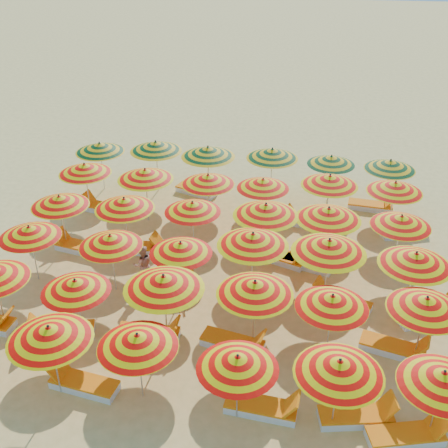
% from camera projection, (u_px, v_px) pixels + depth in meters
% --- Properties ---
extents(ground, '(120.00, 120.00, 0.00)m').
position_uv_depth(ground, '(222.00, 274.00, 18.12)').
color(ground, '#F5CA6D').
rests_on(ground, ground).
extents(umbrella_1, '(2.06, 2.06, 2.12)m').
position_uv_depth(umbrella_1, '(49.00, 334.00, 12.85)').
color(umbrella_1, silver).
rests_on(umbrella_1, ground).
extents(umbrella_2, '(2.44, 2.44, 2.01)m').
position_uv_depth(umbrella_2, '(137.00, 341.00, 12.78)').
color(umbrella_2, silver).
rests_on(umbrella_2, ground).
extents(umbrella_3, '(2.33, 2.33, 1.96)m').
position_uv_depth(umbrella_3, '(238.00, 362.00, 12.26)').
color(umbrella_3, silver).
rests_on(umbrella_3, ground).
extents(umbrella_4, '(2.40, 2.40, 2.10)m').
position_uv_depth(umbrella_4, '(339.00, 367.00, 11.95)').
color(umbrella_4, silver).
rests_on(umbrella_4, ground).
extents(umbrella_5, '(2.39, 2.39, 2.02)m').
position_uv_depth(umbrella_5, '(443.00, 379.00, 11.76)').
color(umbrella_5, silver).
rests_on(umbrella_5, ground).
extents(umbrella_7, '(1.95, 1.95, 1.95)m').
position_uv_depth(umbrella_7, '(75.00, 286.00, 14.71)').
color(umbrella_7, silver).
rests_on(umbrella_7, ground).
extents(umbrella_8, '(2.70, 2.70, 2.25)m').
position_uv_depth(umbrella_8, '(164.00, 282.00, 14.39)').
color(umbrella_8, silver).
rests_on(umbrella_8, ground).
extents(umbrella_9, '(2.50, 2.50, 2.14)m').
position_uv_depth(umbrella_9, '(255.00, 288.00, 14.34)').
color(umbrella_9, silver).
rests_on(umbrella_9, ground).
extents(umbrella_10, '(2.38, 2.38, 2.00)m').
position_uv_depth(umbrella_10, '(332.00, 301.00, 14.07)').
color(umbrella_10, silver).
rests_on(umbrella_10, ground).
extents(umbrella_11, '(2.55, 2.55, 2.06)m').
position_uv_depth(umbrella_11, '(426.00, 304.00, 13.89)').
color(umbrella_11, silver).
rests_on(umbrella_11, ground).
extents(umbrella_12, '(2.36, 2.36, 2.00)m').
position_uv_depth(umbrella_12, '(29.00, 232.00, 17.02)').
color(umbrella_12, silver).
rests_on(umbrella_12, ground).
extents(umbrella_13, '(2.47, 2.47, 2.02)m').
position_uv_depth(umbrella_13, '(111.00, 241.00, 16.54)').
color(umbrella_13, silver).
rests_on(umbrella_13, ground).
extents(umbrella_14, '(2.31, 2.31, 1.97)m').
position_uv_depth(umbrella_14, '(181.00, 248.00, 16.29)').
color(umbrella_14, silver).
rests_on(umbrella_14, ground).
extents(umbrella_15, '(2.60, 2.60, 2.24)m').
position_uv_depth(umbrella_15, '(253.00, 240.00, 16.23)').
color(umbrella_15, silver).
rests_on(umbrella_15, ground).
extents(umbrella_16, '(2.34, 2.34, 2.29)m').
position_uv_depth(umbrella_16, '(329.00, 246.00, 15.84)').
color(umbrella_16, silver).
rests_on(umbrella_16, ground).
extents(umbrella_17, '(2.05, 2.05, 2.16)m').
position_uv_depth(umbrella_17, '(416.00, 259.00, 15.47)').
color(umbrella_17, silver).
rests_on(umbrella_17, ground).
extents(umbrella_18, '(2.15, 2.15, 2.06)m').
position_uv_depth(umbrella_18, '(60.00, 201.00, 18.66)').
color(umbrella_18, silver).
rests_on(umbrella_18, ground).
extents(umbrella_19, '(2.56, 2.56, 2.11)m').
position_uv_depth(umbrella_19, '(124.00, 204.00, 18.39)').
color(umbrella_19, silver).
rests_on(umbrella_19, ground).
extents(umbrella_20, '(2.27, 2.27, 1.99)m').
position_uv_depth(umbrella_20, '(193.00, 207.00, 18.41)').
color(umbrella_20, silver).
rests_on(umbrella_20, ground).
extents(umbrella_21, '(2.66, 2.66, 2.24)m').
position_uv_depth(umbrella_21, '(266.00, 210.00, 17.78)').
color(umbrella_21, silver).
rests_on(umbrella_21, ground).
extents(umbrella_22, '(2.20, 2.20, 2.21)m').
position_uv_depth(umbrella_22, '(329.00, 214.00, 17.62)').
color(umbrella_22, silver).
rests_on(umbrella_22, ground).
extents(umbrella_23, '(2.46, 2.46, 2.03)m').
position_uv_depth(umbrella_23, '(401.00, 221.00, 17.55)').
color(umbrella_23, silver).
rests_on(umbrella_23, ground).
extents(umbrella_24, '(2.56, 2.56, 2.09)m').
position_uv_depth(umbrella_24, '(85.00, 169.00, 20.85)').
color(umbrella_24, silver).
rests_on(umbrella_24, ground).
extents(umbrella_25, '(2.24, 2.24, 2.17)m').
position_uv_depth(umbrella_25, '(145.00, 174.00, 20.25)').
color(umbrella_25, silver).
rests_on(umbrella_25, ground).
extents(umbrella_26, '(2.11, 2.11, 2.04)m').
position_uv_depth(umbrella_26, '(208.00, 180.00, 20.13)').
color(umbrella_26, silver).
rests_on(umbrella_26, ground).
extents(umbrella_27, '(2.35, 2.35, 2.00)m').
position_uv_depth(umbrella_27, '(263.00, 184.00, 19.92)').
color(umbrella_27, silver).
rests_on(umbrella_27, ground).
extents(umbrella_28, '(2.51, 2.51, 2.16)m').
position_uv_depth(umbrella_28, '(330.00, 180.00, 19.83)').
color(umbrella_28, silver).
rests_on(umbrella_28, ground).
extents(umbrella_29, '(2.46, 2.46, 2.08)m').
position_uv_depth(umbrella_29, '(395.00, 187.00, 19.53)').
color(umbrella_29, silver).
rests_on(umbrella_29, ground).
extents(umbrella_30, '(2.06, 2.06, 2.10)m').
position_uv_depth(umbrella_30, '(100.00, 147.00, 22.62)').
color(umbrella_30, silver).
rests_on(umbrella_30, ground).
extents(umbrella_31, '(2.51, 2.51, 2.22)m').
position_uv_depth(umbrella_31, '(156.00, 146.00, 22.45)').
color(umbrella_31, silver).
rests_on(umbrella_31, ground).
extents(umbrella_32, '(2.50, 2.50, 2.25)m').
position_uv_depth(umbrella_32, '(208.00, 152.00, 21.89)').
color(umbrella_32, silver).
rests_on(umbrella_32, ground).
extents(umbrella_33, '(2.27, 2.27, 2.16)m').
position_uv_depth(umbrella_33, '(272.00, 154.00, 21.93)').
color(umbrella_33, silver).
rests_on(umbrella_33, ground).
extents(umbrella_34, '(2.29, 2.29, 1.97)m').
position_uv_depth(umbrella_34, '(331.00, 160.00, 21.79)').
color(umbrella_34, silver).
rests_on(umbrella_34, ground).
extents(umbrella_35, '(2.11, 2.11, 2.05)m').
position_uv_depth(umbrella_35, '(390.00, 165.00, 21.22)').
color(umbrella_35, silver).
rests_on(umbrella_35, ground).
extents(lounger_0, '(1.81, 0.89, 0.69)m').
position_uv_depth(lounger_0, '(83.00, 383.00, 13.82)').
color(lounger_0, white).
rests_on(lounger_0, ground).
extents(lounger_1, '(1.79, 0.79, 0.69)m').
position_uv_depth(lounger_1, '(263.00, 407.00, 13.17)').
color(lounger_1, white).
rests_on(lounger_1, ground).
extents(lounger_2, '(1.81, 0.87, 0.69)m').
position_uv_depth(lounger_2, '(358.00, 416.00, 12.95)').
color(lounger_2, white).
rests_on(lounger_2, ground).
extents(lounger_3, '(1.82, 0.98, 0.69)m').
position_uv_depth(lounger_3, '(407.00, 435.00, 12.48)').
color(lounger_3, white).
rests_on(lounger_3, ground).
extents(lounger_5, '(1.82, 1.02, 0.69)m').
position_uv_depth(lounger_5, '(61.00, 331.00, 15.50)').
color(lounger_5, white).
rests_on(lounger_5, ground).
extents(lounger_6, '(1.74, 0.60, 0.69)m').
position_uv_depth(lounger_6, '(150.00, 333.00, 15.42)').
color(lounger_6, white).
rests_on(lounger_6, ground).
extents(lounger_7, '(1.82, 0.99, 0.69)m').
position_uv_depth(lounger_7, '(234.00, 343.00, 15.09)').
color(lounger_7, white).
rests_on(lounger_7, ground).
extents(lounger_8, '(1.83, 1.04, 0.69)m').
position_uv_depth(lounger_8, '(394.00, 348.00, 14.92)').
color(lounger_8, white).
rests_on(lounger_8, ground).
extents(lounger_9, '(1.82, 1.02, 0.69)m').
position_uv_depth(lounger_9, '(167.00, 288.00, 17.23)').
color(lounger_9, white).
rests_on(lounger_9, ground).
extents(lounger_10, '(1.82, 1.17, 0.69)m').
position_uv_depth(lounger_10, '(341.00, 302.00, 16.64)').
color(lounger_10, white).
rests_on(lounger_10, ground).
extents(lounger_11, '(1.82, 1.21, 0.69)m').
position_uv_depth(lounger_11, '(428.00, 316.00, 16.08)').
color(lounger_11, white).
rests_on(lounger_11, ground).
extents(lounger_12, '(1.82, 0.97, 0.69)m').
position_uv_depth(lounger_12, '(79.00, 247.00, 19.29)').
color(lounger_12, white).
rests_on(lounger_12, ground).
extents(lounger_13, '(1.79, 0.78, 0.69)m').
position_uv_depth(lounger_13, '(143.00, 248.00, 19.23)').
color(lounger_13, white).
rests_on(lounger_13, ground).
extents(lounger_14, '(1.78, 0.76, 0.69)m').
position_uv_depth(lounger_14, '(175.00, 250.00, 19.10)').
color(lounger_14, white).
rests_on(lounger_14, ground).
extents(lounger_15, '(1.82, 1.21, 0.69)m').
position_uv_depth(lounger_15, '(282.00, 258.00, 18.69)').
color(lounger_15, white).
rests_on(lounger_15, ground).
extents(lounger_16, '(1.83, 1.10, 0.69)m').
position_uv_depth(lounger_16, '(308.00, 263.00, 18.42)').
color(lounger_16, white).
rests_on(lounger_16, ground).
extents(lounger_17, '(1.82, 0.98, 0.69)m').
position_uv_depth(lounger_17, '(104.00, 208.00, 21.74)').
color(lounger_17, white).
rests_on(lounger_17, ground).
extents(lounger_18, '(1.79, 0.80, 0.69)m').
position_uv_depth(lounger_18, '(309.00, 222.00, 20.81)').
color(lounger_18, white).
rests_on(lounger_18, ground).
extents(lounger_19, '(1.83, 1.10, 0.69)m').
position_uv_depth(lounger_19, '(403.00, 231.00, 20.19)').
color(lounger_19, white).
rests_on(lounger_19, ground).
extents(lounger_20, '(1.82, 1.19, 0.69)m').
position_uv_depth(lounger_20, '(197.00, 190.00, 23.05)').
color(lounger_20, white).
rests_on(lounger_20, ground).
extents(lounger_21, '(1.80, 0.81, 0.69)m').
position_uv_depth(lounger_21, '(372.00, 206.00, 21.90)').
color(lounger_21, white).
rests_on(lounger_21, ground).
extents(beachgoer_b, '(0.78, 0.71, 1.31)m').
position_uv_depth(beachgoer_b, '(143.00, 265.00, 17.45)').
color(beachgoer_b, tan).
rests_on(beachgoer_b, ground).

